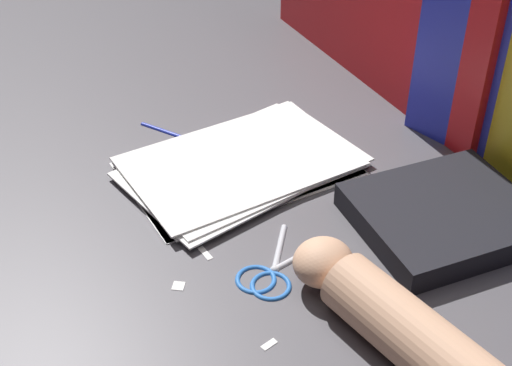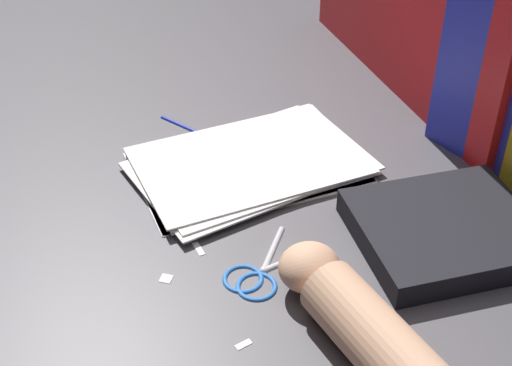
{
  "view_description": "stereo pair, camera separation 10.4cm",
  "coord_description": "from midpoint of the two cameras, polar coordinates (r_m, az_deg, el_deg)",
  "views": [
    {
      "loc": [
        0.68,
        -0.48,
        0.68
      ],
      "look_at": [
        -0.01,
        -0.01,
        0.06
      ],
      "focal_mm": 50.0,
      "sensor_mm": 36.0,
      "label": 1
    },
    {
      "loc": [
        0.74,
        -0.39,
        0.68
      ],
      "look_at": [
        -0.01,
        -0.01,
        0.06
      ],
      "focal_mm": 50.0,
      "sensor_mm": 36.0,
      "label": 2
    }
  ],
  "objects": [
    {
      "name": "ground_plane",
      "position": [
        1.07,
        3.54,
        -2.95
      ],
      "size": [
        6.0,
        6.0,
        0.0
      ],
      "primitive_type": "plane",
      "color": "#4C494F"
    },
    {
      "name": "paper_stack",
      "position": [
        1.17,
        2.0,
        1.44
      ],
      "size": [
        0.27,
        0.38,
        0.02
      ],
      "color": "white",
      "rests_on": "ground_plane"
    },
    {
      "name": "book_closed",
      "position": [
        1.07,
        17.64,
        -3.74
      ],
      "size": [
        0.26,
        0.29,
        0.04
      ],
      "color": "black",
      "rests_on": "ground_plane"
    },
    {
      "name": "scissors",
      "position": [
        0.98,
        3.28,
        -7.33
      ],
      "size": [
        0.13,
        0.16,
        0.01
      ],
      "color": "silver",
      "rests_on": "ground_plane"
    },
    {
      "name": "hand_forearm",
      "position": [
        0.87,
        12.68,
        -11.91
      ],
      "size": [
        0.33,
        0.1,
        0.08
      ],
      "color": "tan",
      "rests_on": "ground_plane"
    },
    {
      "name": "paper_scrap_near",
      "position": [
        1.02,
        -1.71,
        -5.37
      ],
      "size": [
        0.03,
        0.01,
        0.0
      ],
      "color": "white",
      "rests_on": "ground_plane"
    },
    {
      "name": "paper_scrap_mid",
      "position": [
        0.98,
        -4.17,
        -7.75
      ],
      "size": [
        0.02,
        0.02,
        0.0
      ],
      "color": "white",
      "rests_on": "ground_plane"
    },
    {
      "name": "paper_scrap_far",
      "position": [
        0.89,
        2.41,
        -12.92
      ],
      "size": [
        0.01,
        0.02,
        0.0
      ],
      "color": "white",
      "rests_on": "ground_plane"
    },
    {
      "name": "pen",
      "position": [
        1.28,
        -3.19,
        4.44
      ],
      "size": [
        0.12,
        0.06,
        0.01
      ],
      "color": "#2333B2",
      "rests_on": "ground_plane"
    }
  ]
}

